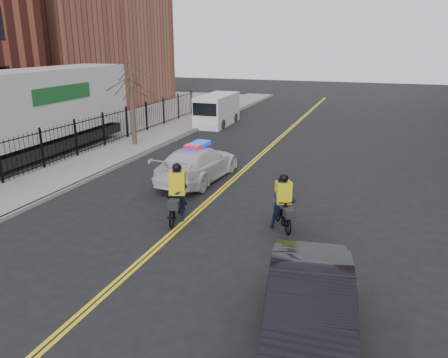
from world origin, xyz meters
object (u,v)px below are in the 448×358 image
police_cruiser (198,163)px  cyclist_far (283,207)px  cargo_van (216,110)px  semi_trailer (25,111)px  cyclist_near (178,201)px  dark_sedan (309,308)px

police_cruiser → cyclist_far: (4.70, -3.98, -0.03)m
cargo_van → semi_trailer: size_ratio=0.36×
semi_trailer → cyclist_near: size_ratio=6.67×
semi_trailer → cyclist_far: semi_trailer is taller
police_cruiser → dark_sedan: 11.49m
police_cruiser → semi_trailer: semi_trailer is taller
cyclist_near → cyclist_far: (3.51, 0.58, 0.03)m
dark_sedan → semi_trailer: semi_trailer is taller
semi_trailer → cyclist_far: size_ratio=7.85×
cyclist_near → cargo_van: bearing=91.5°
dark_sedan → cargo_van: (-10.47, 22.55, 0.29)m
police_cruiser → cargo_van: cargo_van is taller
dark_sedan → cyclist_near: (-5.26, 4.94, -0.08)m
police_cruiser → cyclist_near: size_ratio=2.43×
cyclist_near → police_cruiser: bearing=89.6°
dark_sedan → police_cruiser: bearing=115.4°
semi_trailer → cyclist_far: bearing=-18.0°
cargo_van → cyclist_near: cargo_van is taller
cyclist_far → police_cruiser: bearing=110.2°
cyclist_near → cyclist_far: size_ratio=1.18×
semi_trailer → cyclist_near: (10.72, -4.76, -1.88)m
dark_sedan → cyclist_far: cyclist_far is taller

